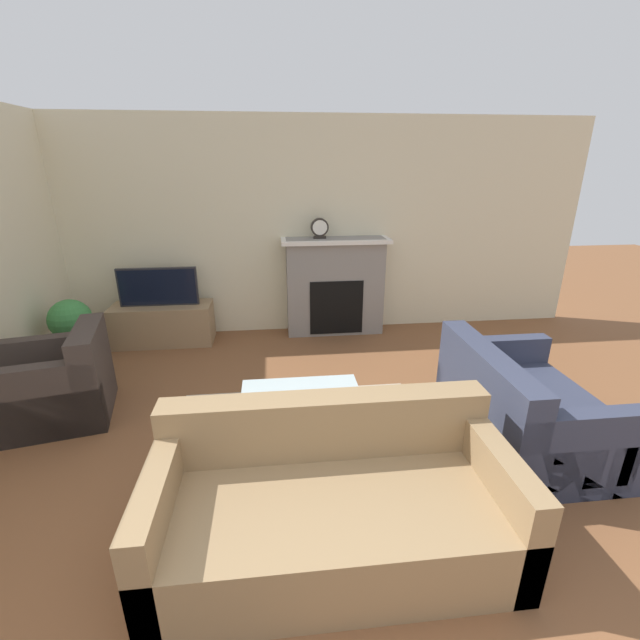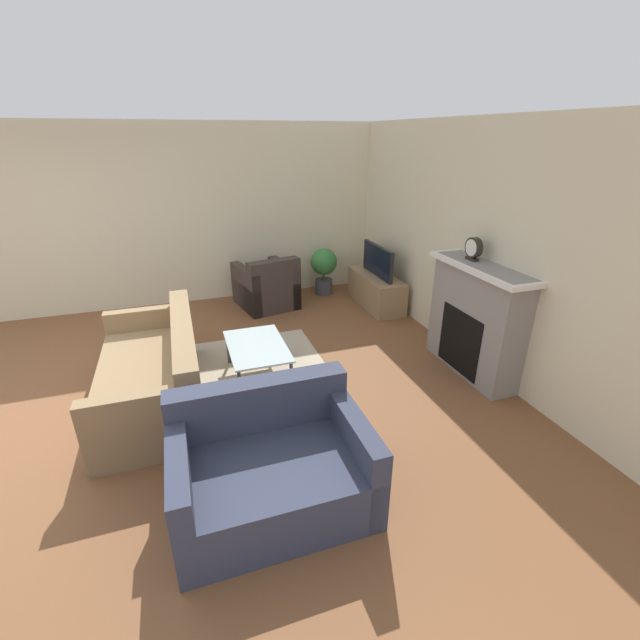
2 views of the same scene
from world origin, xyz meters
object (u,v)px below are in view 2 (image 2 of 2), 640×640
couch_loveseat (271,468)px  coffee_table (257,348)px  mantel_clock (474,248)px  potted_plant (324,267)px  armchair_by_window (267,288)px  tv (378,261)px  couch_sectional (155,375)px

couch_loveseat → coffee_table: (-1.75, 0.24, 0.08)m
mantel_clock → potted_plant: bearing=-165.2°
couch_loveseat → coffee_table: size_ratio=1.42×
armchair_by_window → coffee_table: armchair_by_window is taller
tv → mantel_clock: 2.10m
potted_plant → couch_sectional: bearing=-46.9°
tv → couch_sectional: tv is taller
coffee_table → mantel_clock: size_ratio=3.86×
couch_sectional → armchair_by_window: (-2.21, 1.62, 0.01)m
potted_plant → mantel_clock: bearing=14.8°
couch_sectional → couch_loveseat: size_ratio=1.47×
tv → armchair_by_window: tv is taller
armchair_by_window → potted_plant: size_ratio=1.33×
tv → coffee_table: bearing=-54.2°
coffee_table → couch_sectional: bearing=-84.5°
couch_sectional → coffee_table: couch_sectional is taller
couch_sectional → coffee_table: (-0.10, 1.06, 0.08)m
couch_sectional → potted_plant: couch_sectional is taller
couch_loveseat → mantel_clock: (-1.34, 2.58, 1.10)m
tv → armchair_by_window: (-0.53, -1.63, -0.44)m
couch_loveseat → armchair_by_window: size_ratio=1.32×
couch_loveseat → mantel_clock: mantel_clock is taller
tv → mantel_clock: (1.99, 0.14, 0.65)m
tv → potted_plant: bearing=-143.4°
armchair_by_window → tv: bearing=150.0°
armchair_by_window → mantel_clock: bearing=113.2°
tv → coffee_table: (1.58, -2.19, -0.37)m
tv → armchair_by_window: size_ratio=0.90×
armchair_by_window → potted_plant: 1.09m
couch_loveseat → tv: bearing=53.8°
armchair_by_window → coffee_table: size_ratio=1.08×
couch_loveseat → potted_plant: couch_loveseat is taller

